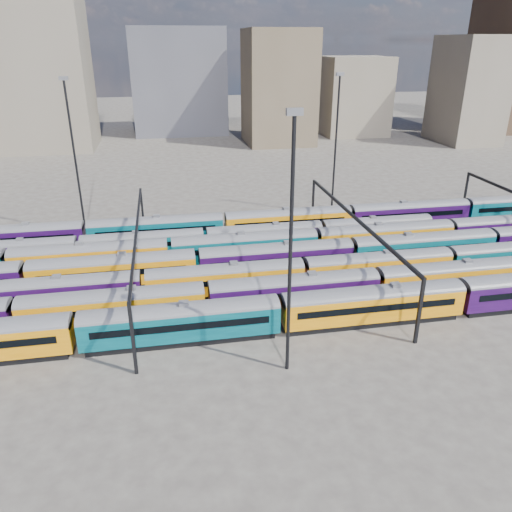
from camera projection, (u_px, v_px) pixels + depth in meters
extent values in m
plane|color=#433D39|center=(284.00, 273.00, 71.34)|extent=(500.00, 500.00, 0.00)
cube|color=black|center=(182.00, 338.00, 55.13)|extent=(20.44, 2.65, 0.75)
cube|color=#04404A|center=(181.00, 323.00, 54.35)|extent=(21.52, 3.12, 3.12)
cylinder|color=#4C4C51|center=(180.00, 311.00, 53.73)|extent=(21.52, 3.12, 3.12)
cube|color=black|center=(182.00, 328.00, 52.78)|extent=(18.94, 0.06, 0.81)
cube|color=black|center=(180.00, 313.00, 55.63)|extent=(18.94, 0.06, 0.81)
cube|color=slate|center=(180.00, 304.00, 53.40)|extent=(1.08, 0.97, 0.38)
cube|color=black|center=(371.00, 319.00, 58.82)|extent=(20.44, 2.65, 0.75)
cube|color=#CA7608|center=(373.00, 305.00, 58.05)|extent=(21.52, 3.12, 3.12)
cylinder|color=#4C4C51|center=(374.00, 293.00, 57.43)|extent=(21.52, 3.12, 3.12)
cube|color=black|center=(378.00, 309.00, 56.48)|extent=(18.94, 0.06, 0.81)
cube|color=black|center=(368.00, 296.00, 59.33)|extent=(18.94, 0.06, 0.81)
cube|color=slate|center=(375.00, 287.00, 57.10)|extent=(1.08, 0.97, 0.38)
cube|color=black|center=(116.00, 322.00, 58.38)|extent=(19.88, 2.58, 0.73)
cube|color=#CA7608|center=(114.00, 308.00, 57.63)|extent=(20.93, 3.03, 3.03)
cylinder|color=#4C4C51|center=(112.00, 296.00, 57.03)|extent=(20.93, 3.03, 3.03)
cube|color=black|center=(112.00, 311.00, 56.10)|extent=(18.41, 0.06, 0.78)
cube|color=black|center=(114.00, 299.00, 58.87)|extent=(18.41, 0.06, 0.78)
cube|color=slate|center=(111.00, 290.00, 56.70)|extent=(1.05, 0.94, 0.37)
cube|color=black|center=(294.00, 305.00, 61.98)|extent=(19.88, 2.58, 0.73)
cube|color=#1F0733|center=(294.00, 292.00, 61.23)|extent=(20.93, 3.03, 3.03)
cylinder|color=#4C4C51|center=(294.00, 281.00, 60.62)|extent=(20.93, 3.03, 3.03)
cube|color=black|center=(297.00, 295.00, 59.70)|extent=(18.41, 0.06, 0.78)
cube|color=black|center=(291.00, 284.00, 62.47)|extent=(18.41, 0.06, 0.78)
cube|color=slate|center=(295.00, 275.00, 60.30)|extent=(1.05, 0.94, 0.37)
cube|color=black|center=(452.00, 291.00, 65.57)|extent=(19.88, 2.58, 0.73)
cube|color=#CA7608|center=(455.00, 278.00, 64.82)|extent=(20.93, 3.03, 3.03)
cylinder|color=#4C4C51|center=(456.00, 267.00, 64.22)|extent=(20.93, 3.03, 3.03)
cube|color=black|center=(462.00, 280.00, 63.29)|extent=(18.41, 0.06, 0.78)
cube|color=black|center=(449.00, 270.00, 66.07)|extent=(18.41, 0.06, 0.78)
cube|color=slate|center=(457.00, 262.00, 63.90)|extent=(1.05, 0.94, 0.37)
cube|color=black|center=(59.00, 307.00, 61.69)|extent=(19.28, 2.50, 0.71)
cube|color=#1F0733|center=(56.00, 294.00, 60.96)|extent=(20.29, 2.94, 2.94)
cylinder|color=#4C4C51|center=(54.00, 283.00, 60.38)|extent=(20.29, 2.94, 2.94)
cube|color=black|center=(54.00, 297.00, 59.48)|extent=(17.86, 0.06, 0.76)
cube|color=black|center=(58.00, 286.00, 62.17)|extent=(17.86, 0.06, 0.76)
cube|color=slate|center=(53.00, 277.00, 60.06)|extent=(1.01, 0.91, 0.36)
cube|color=black|center=(226.00, 292.00, 65.18)|extent=(19.28, 2.50, 0.71)
cube|color=#CA7608|center=(226.00, 280.00, 64.45)|extent=(20.29, 2.94, 2.94)
cylinder|color=#4C4C51|center=(225.00, 269.00, 63.87)|extent=(20.29, 2.94, 2.94)
cube|color=black|center=(227.00, 282.00, 62.97)|extent=(17.86, 0.06, 0.76)
cube|color=black|center=(224.00, 272.00, 65.66)|extent=(17.86, 0.06, 0.76)
cube|color=slate|center=(225.00, 264.00, 63.56)|extent=(1.01, 0.91, 0.36)
cube|color=black|center=(376.00, 279.00, 68.67)|extent=(19.28, 2.50, 0.71)
cube|color=#CA7608|center=(378.00, 267.00, 67.95)|extent=(20.29, 2.94, 2.94)
cylinder|color=#4C4C51|center=(379.00, 258.00, 67.36)|extent=(20.29, 2.94, 2.94)
cube|color=black|center=(382.00, 270.00, 66.46)|extent=(17.86, 0.06, 0.76)
cube|color=black|center=(374.00, 261.00, 69.15)|extent=(17.86, 0.06, 0.76)
cube|color=slate|center=(379.00, 252.00, 67.05)|extent=(1.01, 0.91, 0.36)
cube|color=black|center=(512.00, 268.00, 72.16)|extent=(19.28, 2.50, 0.71)
cube|color=black|center=(509.00, 250.00, 72.64)|extent=(17.86, 0.06, 0.76)
cube|color=black|center=(116.00, 284.00, 67.28)|extent=(20.55, 2.67, 0.76)
cube|color=#CA7608|center=(114.00, 271.00, 66.50)|extent=(21.63, 3.14, 3.14)
cylinder|color=#4C4C51|center=(113.00, 261.00, 65.88)|extent=(21.63, 3.14, 3.14)
cube|color=black|center=(113.00, 274.00, 64.92)|extent=(19.03, 0.06, 0.81)
cube|color=black|center=(114.00, 264.00, 67.78)|extent=(19.03, 0.06, 0.81)
cube|color=slate|center=(112.00, 255.00, 65.55)|extent=(1.08, 0.97, 0.38)
cube|color=black|center=(276.00, 271.00, 70.99)|extent=(20.55, 2.67, 0.76)
cube|color=#1F0733|center=(276.00, 259.00, 70.22)|extent=(21.63, 3.14, 3.14)
cylinder|color=#4C4C51|center=(277.00, 249.00, 69.59)|extent=(21.63, 3.14, 3.14)
cube|color=black|center=(279.00, 261.00, 68.64)|extent=(19.03, 0.06, 0.81)
cube|color=black|center=(274.00, 252.00, 71.50)|extent=(19.03, 0.06, 0.81)
cube|color=slate|center=(277.00, 243.00, 69.26)|extent=(1.08, 0.97, 0.38)
cube|color=black|center=(421.00, 260.00, 74.71)|extent=(20.55, 2.67, 0.76)
cube|color=#04404A|center=(423.00, 248.00, 73.93)|extent=(21.63, 3.14, 3.14)
cylinder|color=#4C4C51|center=(424.00, 238.00, 73.31)|extent=(21.63, 3.14, 3.14)
cube|color=black|center=(428.00, 250.00, 72.35)|extent=(19.03, 0.06, 0.81)
cube|color=black|center=(418.00, 242.00, 75.21)|extent=(19.03, 0.06, 0.81)
cube|color=slate|center=(425.00, 233.00, 72.97)|extent=(1.08, 0.97, 0.38)
cube|color=black|center=(93.00, 271.00, 71.20)|extent=(20.41, 2.65, 0.75)
cube|color=#CA7608|center=(91.00, 258.00, 70.43)|extent=(21.49, 3.12, 3.12)
cylinder|color=#4C4C51|center=(89.00, 248.00, 69.81)|extent=(21.49, 3.12, 3.12)
cube|color=black|center=(89.00, 260.00, 68.85)|extent=(18.91, 0.06, 0.81)
cube|color=black|center=(92.00, 252.00, 71.70)|extent=(18.91, 0.06, 0.81)
cube|color=slate|center=(89.00, 243.00, 69.48)|extent=(1.07, 0.97, 0.38)
cube|color=black|center=(245.00, 259.00, 74.89)|extent=(20.41, 2.65, 0.75)
cube|color=#04404A|center=(245.00, 248.00, 74.12)|extent=(21.49, 3.12, 3.12)
cylinder|color=#4C4C51|center=(245.00, 238.00, 73.50)|extent=(21.49, 3.12, 3.12)
cube|color=black|center=(247.00, 249.00, 72.55)|extent=(18.91, 0.06, 0.81)
cube|color=black|center=(243.00, 241.00, 75.39)|extent=(18.91, 0.06, 0.81)
cube|color=slate|center=(245.00, 233.00, 73.17)|extent=(1.07, 0.97, 0.38)
cube|color=black|center=(383.00, 249.00, 78.58)|extent=(20.41, 2.65, 0.75)
cube|color=#CA7608|center=(384.00, 238.00, 77.81)|extent=(21.49, 3.12, 3.12)
cylinder|color=#4C4C51|center=(385.00, 228.00, 77.19)|extent=(21.49, 3.12, 3.12)
cube|color=black|center=(389.00, 239.00, 76.24)|extent=(18.91, 0.06, 0.81)
cube|color=black|center=(380.00, 232.00, 79.08)|extent=(18.91, 0.06, 0.81)
cube|color=slate|center=(386.00, 223.00, 76.86)|extent=(1.07, 0.97, 0.38)
cube|color=black|center=(509.00, 240.00, 82.27)|extent=(20.41, 2.65, 0.75)
cube|color=#1F0733|center=(511.00, 229.00, 81.50)|extent=(21.49, 3.12, 3.12)
cube|color=black|center=(506.00, 223.00, 82.77)|extent=(18.91, 0.06, 0.81)
cube|color=black|center=(14.00, 263.00, 73.76)|extent=(17.42, 2.26, 0.64)
cube|color=#1F0733|center=(12.00, 253.00, 73.10)|extent=(18.34, 2.66, 2.66)
cylinder|color=#4C4C51|center=(10.00, 245.00, 72.57)|extent=(18.34, 2.66, 2.66)
cube|color=black|center=(9.00, 255.00, 71.75)|extent=(16.14, 0.06, 0.69)
cube|color=black|center=(14.00, 248.00, 74.19)|extent=(16.14, 0.06, 0.69)
cube|color=slate|center=(9.00, 240.00, 72.29)|extent=(0.92, 0.83, 0.32)
cube|color=black|center=(144.00, 254.00, 76.92)|extent=(17.42, 2.26, 0.64)
cube|color=#04404A|center=(143.00, 244.00, 76.26)|extent=(18.34, 2.66, 2.66)
cylinder|color=#4C4C51|center=(143.00, 236.00, 75.73)|extent=(18.34, 2.66, 2.66)
cube|color=black|center=(143.00, 245.00, 74.92)|extent=(16.14, 0.06, 0.69)
cube|color=black|center=(143.00, 239.00, 77.35)|extent=(16.14, 0.06, 0.69)
cube|color=slate|center=(142.00, 232.00, 75.45)|extent=(0.92, 0.83, 0.32)
cube|color=black|center=(264.00, 246.00, 80.09)|extent=(17.42, 2.26, 0.64)
cube|color=#1F0733|center=(264.00, 236.00, 79.43)|extent=(18.34, 2.66, 2.66)
cylinder|color=#4C4C51|center=(265.00, 228.00, 78.90)|extent=(18.34, 2.66, 2.66)
cube|color=black|center=(266.00, 237.00, 78.08)|extent=(16.14, 0.06, 0.69)
cube|color=black|center=(263.00, 231.00, 80.52)|extent=(16.14, 0.06, 0.69)
cube|color=slate|center=(265.00, 224.00, 78.62)|extent=(0.92, 0.83, 0.32)
cube|color=black|center=(375.00, 238.00, 83.25)|extent=(17.42, 2.26, 0.64)
cube|color=#CA7608|center=(376.00, 228.00, 82.59)|extent=(18.34, 2.66, 2.66)
cylinder|color=#4C4C51|center=(377.00, 221.00, 82.06)|extent=(18.34, 2.66, 2.66)
cube|color=black|center=(380.00, 229.00, 81.25)|extent=(16.14, 0.06, 0.69)
cube|color=black|center=(373.00, 224.00, 83.68)|extent=(16.14, 0.06, 0.69)
cube|color=slate|center=(378.00, 217.00, 81.78)|extent=(0.92, 0.83, 0.32)
cube|color=black|center=(15.00, 250.00, 78.07)|extent=(20.35, 2.64, 0.75)
cube|color=#1F0733|center=(12.00, 239.00, 77.30)|extent=(21.42, 3.11, 3.11)
cylinder|color=#4C4C51|center=(10.00, 230.00, 76.68)|extent=(21.42, 3.11, 3.11)
cube|color=black|center=(9.00, 241.00, 75.73)|extent=(18.85, 0.06, 0.80)
cube|color=black|center=(14.00, 233.00, 78.57)|extent=(18.85, 0.06, 0.80)
cube|color=slate|center=(9.00, 225.00, 76.35)|extent=(1.07, 0.96, 0.37)
cube|color=black|center=(157.00, 241.00, 81.75)|extent=(20.35, 2.64, 0.75)
cube|color=#04404A|center=(157.00, 230.00, 80.98)|extent=(21.42, 3.11, 3.11)
cylinder|color=#4C4C51|center=(156.00, 221.00, 80.36)|extent=(21.42, 3.11, 3.11)
cube|color=black|center=(156.00, 231.00, 79.41)|extent=(18.85, 0.06, 0.80)
cube|color=black|center=(156.00, 225.00, 82.25)|extent=(18.85, 0.06, 0.80)
cube|color=slate|center=(155.00, 216.00, 80.03)|extent=(1.07, 0.96, 0.37)
cube|color=black|center=(288.00, 232.00, 85.43)|extent=(20.35, 2.64, 0.75)
cube|color=#CA7608|center=(288.00, 222.00, 84.66)|extent=(21.42, 3.11, 3.11)
cylinder|color=#4C4C51|center=(288.00, 213.00, 84.04)|extent=(21.42, 3.11, 3.11)
cube|color=black|center=(290.00, 223.00, 83.09)|extent=(18.85, 0.06, 0.80)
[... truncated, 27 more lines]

